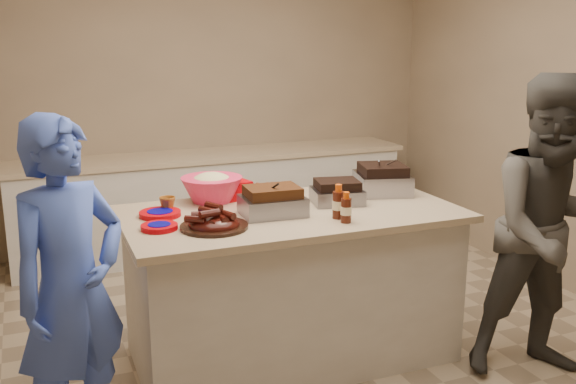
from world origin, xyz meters
name	(u,v)px	position (x,y,z in m)	size (l,w,h in m)	color
room	(314,353)	(0.00, 0.00, 0.00)	(4.50, 5.00, 2.70)	gray
back_counter	(214,201)	(0.00, 2.20, 0.45)	(3.60, 0.64, 0.90)	beige
island	(291,354)	(-0.14, 0.04, 0.00)	(1.96, 1.03, 0.93)	beige
rib_platter	(214,228)	(-0.65, -0.13, 0.93)	(0.37, 0.37, 0.15)	#400E09
pulled_pork_tray	(273,215)	(-0.27, -0.01, 0.93)	(0.35, 0.27, 0.11)	#47230F
brisket_tray	(337,203)	(0.19, 0.09, 0.93)	(0.30, 0.25, 0.09)	black
roasting_pan	(382,193)	(0.57, 0.20, 0.93)	(0.33, 0.33, 0.13)	gray
coleslaw_bowl	(212,201)	(-0.51, 0.43, 0.93)	(0.38, 0.38, 0.26)	#EC2956
sausage_plate	(269,197)	(-0.14, 0.40, 0.93)	(0.28, 0.28, 0.05)	silver
mac_cheese_dish	(376,191)	(0.57, 0.28, 0.93)	(0.33, 0.24, 0.09)	orange
bbq_bottle_a	(346,222)	(0.05, -0.31, 0.93)	(0.06, 0.06, 0.17)	#3C150B
bbq_bottle_b	(338,218)	(0.04, -0.21, 0.93)	(0.07, 0.07, 0.19)	#3C150B
mustard_bottle	(245,208)	(-0.37, 0.20, 0.93)	(0.04, 0.04, 0.12)	gold
sauce_bowl	(275,203)	(-0.16, 0.24, 0.93)	(0.12, 0.04, 0.12)	silver
plate_stack_large	(160,216)	(-0.87, 0.21, 0.93)	(0.24, 0.24, 0.03)	#A90007
plate_stack_small	(159,229)	(-0.93, -0.04, 0.93)	(0.20, 0.20, 0.03)	#A90007
plastic_cup	(168,212)	(-0.81, 0.29, 0.93)	(0.09, 0.09, 0.09)	#93571B
basket_stack	(231,199)	(-0.38, 0.44, 0.93)	(0.22, 0.17, 0.11)	#A90007
guest_gray	(538,370)	(1.14, -0.70, 0.00)	(0.84, 1.74, 0.66)	#4A4842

